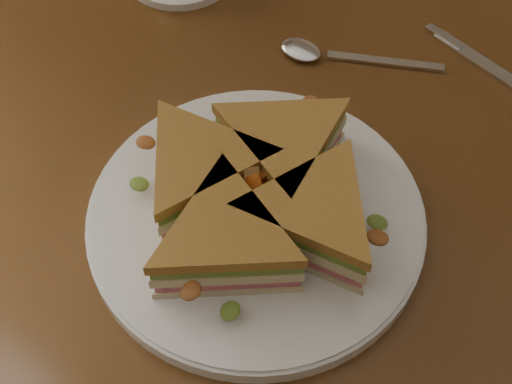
# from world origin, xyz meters

# --- Properties ---
(table) EXTENTS (1.20, 0.80, 0.75)m
(table) POSITION_xyz_m (0.00, 0.00, 0.65)
(table) COLOR #381F0C
(table) RESTS_ON ground
(plate) EXTENTS (0.31, 0.31, 0.02)m
(plate) POSITION_xyz_m (-0.04, -0.08, 0.76)
(plate) COLOR silver
(plate) RESTS_ON table
(sandwich_wedges) EXTENTS (0.28, 0.28, 0.06)m
(sandwich_wedges) POSITION_xyz_m (-0.04, -0.08, 0.80)
(sandwich_wedges) COLOR beige
(sandwich_wedges) RESTS_ON plate
(crisps_mound) EXTENTS (0.09, 0.09, 0.05)m
(crisps_mound) POSITION_xyz_m (-0.04, -0.08, 0.79)
(crisps_mound) COLOR orange
(crisps_mound) RESTS_ON plate
(spoon) EXTENTS (0.17, 0.09, 0.01)m
(spoon) POSITION_xyz_m (-0.11, 0.15, 0.75)
(spoon) COLOR silver
(spoon) RESTS_ON table
(knife) EXTENTS (0.21, 0.06, 0.00)m
(knife) POSITION_xyz_m (0.06, 0.23, 0.75)
(knife) COLOR silver
(knife) RESTS_ON table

